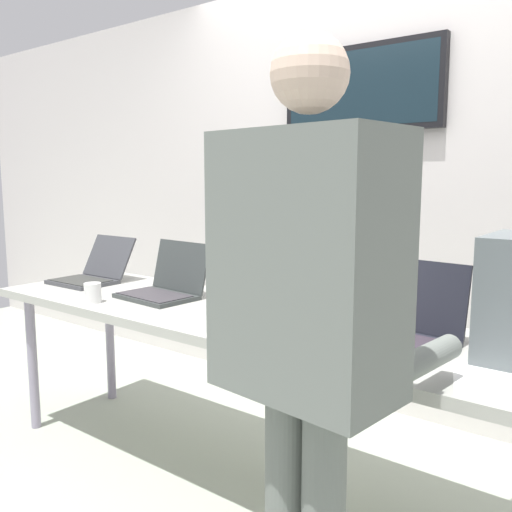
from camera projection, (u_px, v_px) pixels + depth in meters
name	position (u px, v px, depth m)	size (l,w,h in m)	color
ground	(242.00, 487.00, 2.40)	(8.00, 8.00, 0.04)	#9AA392
back_wall	(366.00, 191.00, 3.10)	(8.00, 0.11, 2.48)	beige
workbench	(241.00, 326.00, 2.29)	(2.64, 0.70, 0.76)	#A7A79E
laptop_station_0	(93.00, 272.00, 2.97)	(0.33, 0.37, 0.24)	#3B3C40
laptop_station_1	(166.00, 285.00, 2.60)	(0.38, 0.34, 0.26)	#343938
laptop_station_2	(268.00, 301.00, 2.26)	(0.34, 0.34, 0.26)	black
laptop_station_3	(409.00, 325.00, 1.87)	(0.35, 0.34, 0.27)	#21232D
person	(309.00, 313.00, 1.33)	(0.48, 0.62, 1.66)	slate
coffee_mug	(93.00, 293.00, 2.48)	(0.08, 0.08, 0.09)	silver
paper_sheet	(493.00, 382.00, 1.52)	(0.29, 0.35, 0.00)	white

